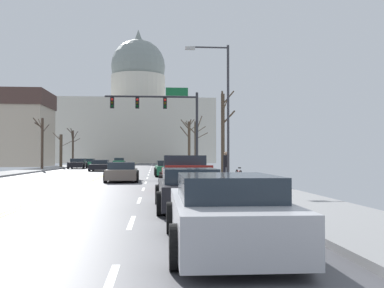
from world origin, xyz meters
name	(u,v)px	position (x,y,z in m)	size (l,w,h in m)	color
ground	(80,185)	(0.00, 0.00, 0.02)	(20.00, 180.00, 0.20)	#4E4E53
signal_gantry	(165,111)	(4.85, 13.33, 5.38)	(7.91, 0.41, 7.25)	#28282D
street_lamp_right	(222,100)	(7.85, 0.67, 4.78)	(2.53, 0.24, 7.78)	#333338
capitol_building	(138,120)	(0.00, 80.02, 9.94)	(33.71, 23.36, 31.25)	beige
sedan_near_00	(167,169)	(4.97, 9.84, 0.57)	(2.02, 4.61, 1.21)	#1E7247
sedan_near_01	(122,172)	(2.03, 3.18, 0.56)	(2.09, 4.40, 1.18)	#6B6056
pickup_truck_near_02	(185,174)	(5.42, -3.95, 0.72)	(2.40, 5.37, 1.59)	maroon
sedan_near_03	(189,190)	(5.04, -11.27, 0.57)	(1.96, 4.46, 1.21)	black
sedan_near_04	(225,213)	(5.26, -16.77, 0.60)	(2.02, 4.69, 1.26)	silver
sedan_oncoming_00	(100,166)	(-1.66, 22.58, 0.54)	(2.14, 4.73, 1.14)	black
sedan_oncoming_01	(78,164)	(-5.40, 30.87, 0.58)	(2.08, 4.25, 1.24)	black
sedan_oncoming_02	(88,163)	(-5.42, 39.77, 0.56)	(2.18, 4.53, 1.17)	#1E7247
sedan_oncoming_03	(119,162)	(-1.83, 48.82, 0.58)	(2.04, 4.53, 1.22)	#1E7247
flank_building_00	(18,128)	(-16.18, 43.09, 5.61)	(9.02, 9.72, 11.07)	#B2A38E
bare_tree_00	(189,142)	(7.97, 27.28, 3.13)	(2.16, 1.70, 5.76)	#4C3D2D
bare_tree_01	(42,141)	(-8.25, 25.09, 3.16)	(1.56, 2.34, 5.59)	#423328
bare_tree_02	(223,131)	(8.43, 4.01, 3.14)	(1.06, 2.33, 5.54)	#4C3D2D
bare_tree_03	(73,146)	(-8.22, 43.06, 3.06)	(2.10, 2.21, 5.60)	#423328
bare_tree_04	(196,144)	(8.01, 18.40, 2.68)	(2.32, 2.42, 5.37)	brown
bare_tree_05	(61,150)	(-8.06, 33.93, 2.34)	(2.77, 1.19, 4.47)	#4C3D2D
pedestrian_00	(226,164)	(8.15, 1.12, 1.07)	(0.35, 0.34, 1.68)	black
bicycle_parked	(239,176)	(8.53, -0.79, 0.49)	(0.12, 1.77, 0.85)	black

